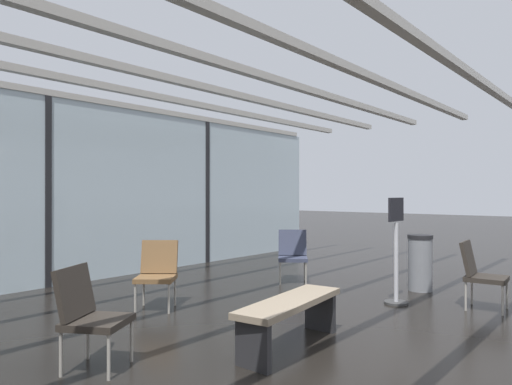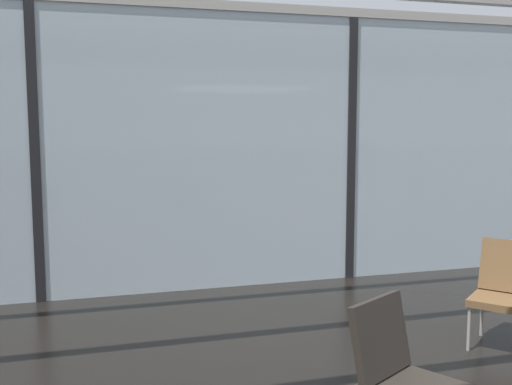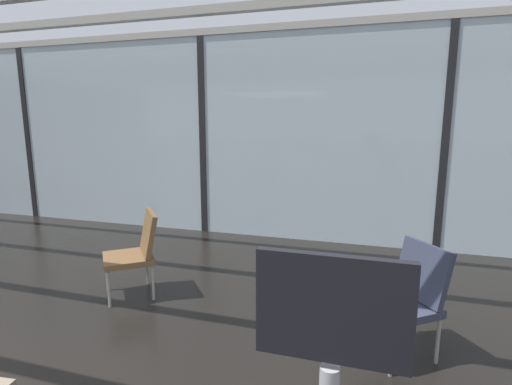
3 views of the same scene
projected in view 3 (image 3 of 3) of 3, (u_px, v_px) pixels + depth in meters
glass_curtain_wall at (204, 138)px, 6.22m from camera, size 14.00×0.08×3.06m
window_mullion_0 at (29, 135)px, 7.22m from camera, size 0.10×0.12×3.06m
window_mullion_1 at (204, 138)px, 6.22m from camera, size 0.10×0.12×3.06m
window_mullion_2 at (445, 141)px, 5.22m from camera, size 0.10×0.12×3.06m
parked_airplane at (266, 115)px, 10.54m from camera, size 12.90×3.86×3.86m
lounge_chair_0 at (137, 249)px, 4.05m from camera, size 0.71×0.70×0.87m
lounge_chair_2 at (408, 293)px, 3.01m from camera, size 0.71×0.70×0.87m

